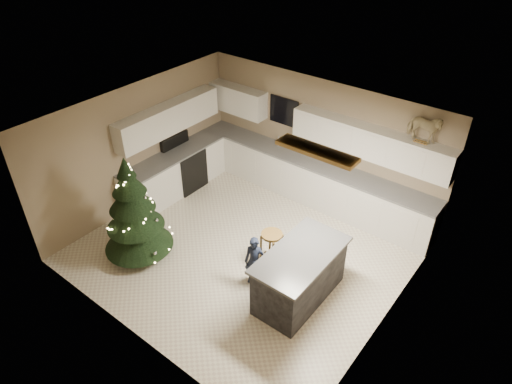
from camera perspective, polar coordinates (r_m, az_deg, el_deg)
ground_plane at (r=8.64m, az=-1.44°, el=-7.34°), size 5.50×5.50×0.00m
room_shell at (r=7.57m, az=-1.48°, el=2.50°), size 5.52×5.02×2.61m
cabinetry at (r=9.68m, az=0.48°, el=3.41°), size 5.50×3.20×2.00m
island at (r=7.52m, az=5.49°, el=-10.31°), size 0.90×1.70×0.95m
bar_stool at (r=8.01m, az=1.97°, el=-6.20°), size 0.38×0.38×0.72m
christmas_tree at (r=8.34m, az=-14.96°, el=-2.99°), size 1.28×1.24×2.05m
toddler at (r=7.73m, az=-0.18°, el=-8.66°), size 0.41×0.35×0.95m
rocking_horse at (r=8.31m, az=20.27°, el=7.53°), size 0.62×0.29×0.54m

